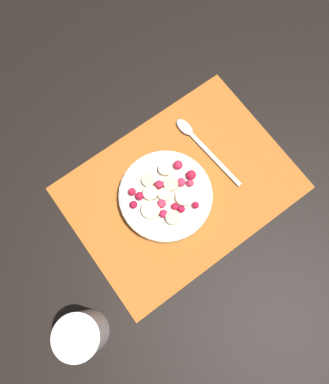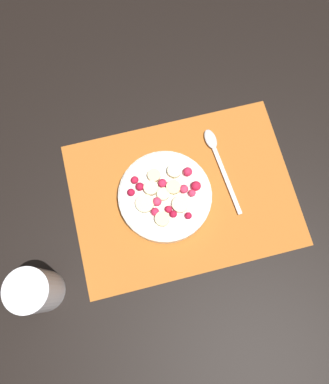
% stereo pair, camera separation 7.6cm
% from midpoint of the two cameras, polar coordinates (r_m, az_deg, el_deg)
% --- Properties ---
extents(ground_plane, '(3.00, 3.00, 0.00)m').
position_cam_midpoint_polar(ground_plane, '(0.81, -0.22, 0.09)').
color(ground_plane, black).
extents(placemat, '(0.47, 0.34, 0.01)m').
position_cam_midpoint_polar(placemat, '(0.80, -0.22, 0.14)').
color(placemat, '#B26023').
rests_on(placemat, ground_plane).
extents(fruit_bowl, '(0.19, 0.19, 0.05)m').
position_cam_midpoint_polar(fruit_bowl, '(0.78, -2.73, -0.88)').
color(fruit_bowl, silver).
rests_on(fruit_bowl, placemat).
extents(spoon, '(0.03, 0.20, 0.01)m').
position_cam_midpoint_polar(spoon, '(0.83, 2.26, 7.61)').
color(spoon, silver).
rests_on(spoon, placemat).
extents(drinking_glass, '(0.08, 0.08, 0.11)m').
position_cam_midpoint_polar(drinking_glass, '(0.75, -15.41, -20.73)').
color(drinking_glass, white).
rests_on(drinking_glass, ground_plane).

